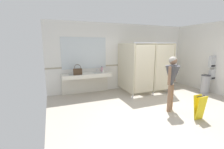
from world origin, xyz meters
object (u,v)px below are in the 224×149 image
object	(u,v)px
paper_towel_dispenser_upper	(213,62)
paper_towel_dispenser_lower	(213,74)
trash_bin	(205,84)
paper_cup	(103,72)
handbag	(78,71)
person_standing	(172,77)
soap_dispenser	(102,69)
wet_floor_sign	(200,107)

from	to	relation	value
paper_towel_dispenser_upper	paper_towel_dispenser_lower	bearing A→B (deg)	-90.00
trash_bin	paper_cup	size ratio (longest dim) A/B	8.46
handbag	paper_cup	size ratio (longest dim) A/B	4.38
trash_bin	person_standing	bearing A→B (deg)	-162.31
trash_bin	handbag	bearing A→B (deg)	162.62
paper_towel_dispenser_upper	handbag	xyz separation A→B (m)	(-5.06, 1.49, -0.30)
paper_towel_dispenser_upper	trash_bin	distance (m)	0.94
paper_cup	paper_towel_dispenser_upper	bearing A→B (deg)	-20.50
trash_bin	paper_cup	xyz separation A→B (m)	(-3.75, 1.52, 0.50)
paper_towel_dispenser_upper	trash_bin	size ratio (longest dim) A/B	0.60
person_standing	soap_dispenser	xyz separation A→B (m)	(-1.24, 2.59, -0.07)
paper_towel_dispenser_upper	handbag	world-z (taller)	paper_towel_dispenser_upper
trash_bin	paper_cup	world-z (taller)	paper_cup
person_standing	paper_cup	world-z (taller)	person_standing
trash_bin	wet_floor_sign	distance (m)	2.65
person_standing	handbag	distance (m)	3.22
paper_towel_dispenser_lower	wet_floor_sign	world-z (taller)	paper_towel_dispenser_lower
soap_dispenser	paper_cup	world-z (taller)	soap_dispenser
paper_towel_dispenser_lower	handbag	world-z (taller)	handbag
handbag	soap_dispenser	xyz separation A→B (m)	(1.04, 0.32, -0.04)
paper_towel_dispenser_upper	paper_cup	distance (m)	4.35
person_standing	wet_floor_sign	distance (m)	1.03
person_standing	soap_dispenser	bearing A→B (deg)	115.65
trash_bin	soap_dispenser	bearing A→B (deg)	154.06
paper_towel_dispenser_upper	wet_floor_sign	size ratio (longest dim) A/B	0.70
paper_towel_dispenser_lower	wet_floor_sign	distance (m)	2.91
soap_dispenser	paper_towel_dispenser_upper	bearing A→B (deg)	-24.19
paper_towel_dispenser_upper	person_standing	distance (m)	2.90
paper_towel_dispenser_upper	person_standing	world-z (taller)	person_standing
trash_bin	person_standing	distance (m)	2.66
trash_bin	handbag	world-z (taller)	handbag
paper_towel_dispenser_upper	trash_bin	bearing A→B (deg)	179.92
soap_dispenser	wet_floor_sign	distance (m)	3.71
paper_towel_dispenser_lower	trash_bin	xyz separation A→B (m)	(-0.31, 0.05, -0.38)
person_standing	soap_dispenser	world-z (taller)	person_standing
wet_floor_sign	paper_towel_dispenser_lower	bearing A→B (deg)	30.65
handbag	wet_floor_sign	world-z (taller)	handbag
paper_towel_dispenser_upper	wet_floor_sign	xyz separation A→B (m)	(-2.48, -1.52, -0.93)
paper_towel_dispenser_lower	person_standing	bearing A→B (deg)	-165.06
paper_towel_dispenser_upper	soap_dispenser	bearing A→B (deg)	155.81
trash_bin	handbag	distance (m)	5.01
paper_towel_dispenser_upper	paper_cup	bearing A→B (deg)	159.50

